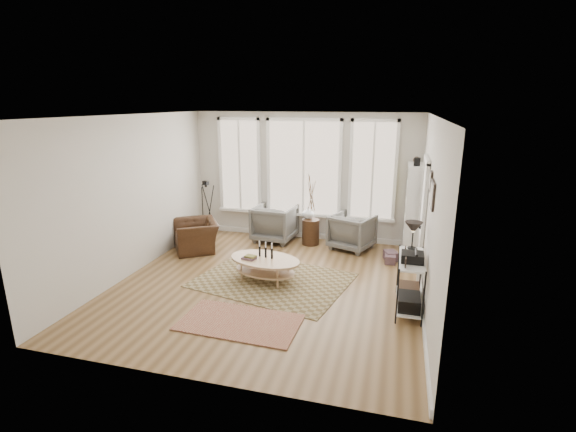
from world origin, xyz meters
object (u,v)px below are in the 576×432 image
(side_table, at_px, (311,211))
(armchair_right, at_px, (352,232))
(low_shelf, at_px, (410,278))
(armchair_left, at_px, (275,223))
(accent_chair, at_px, (196,236))
(coffee_table, at_px, (265,263))
(bookcase, at_px, (413,210))

(side_table, bearing_deg, armchair_right, -3.37)
(low_shelf, relative_size, armchair_left, 1.42)
(low_shelf, distance_m, side_table, 3.34)
(side_table, bearing_deg, accent_chair, -156.39)
(armchair_left, xyz_separation_m, armchair_right, (1.79, -0.10, -0.03))
(accent_chair, bearing_deg, low_shelf, 35.64)
(accent_chair, bearing_deg, coffee_table, 24.48)
(side_table, xyz_separation_m, accent_chair, (-2.31, -1.01, -0.45))
(armchair_left, height_order, accent_chair, armchair_left)
(bookcase, bearing_deg, coffee_table, -140.54)
(side_table, bearing_deg, low_shelf, -50.82)
(low_shelf, height_order, armchair_right, low_shelf)
(armchair_right, height_order, side_table, side_table)
(bookcase, height_order, side_table, bookcase)
(bookcase, distance_m, side_table, 2.17)
(armchair_left, bearing_deg, armchair_right, -177.76)
(low_shelf, xyz_separation_m, coffee_table, (-2.49, 0.43, -0.19))
(low_shelf, height_order, accent_chair, low_shelf)
(low_shelf, relative_size, accent_chair, 1.32)
(low_shelf, xyz_separation_m, accent_chair, (-4.42, 1.57, -0.19))
(armchair_left, relative_size, armchair_right, 1.08)
(low_shelf, relative_size, side_table, 0.81)
(armchair_right, bearing_deg, side_table, 17.61)
(coffee_table, distance_m, accent_chair, 2.24)
(armchair_left, bearing_deg, low_shelf, 143.90)
(armchair_right, bearing_deg, low_shelf, 135.88)
(armchair_left, distance_m, armchair_right, 1.79)
(low_shelf, xyz_separation_m, armchair_right, (-1.17, 2.53, -0.12))
(bookcase, bearing_deg, armchair_right, 179.69)
(low_shelf, distance_m, coffee_table, 2.53)
(low_shelf, bearing_deg, coffee_table, 170.30)
(bookcase, height_order, low_shelf, bookcase)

